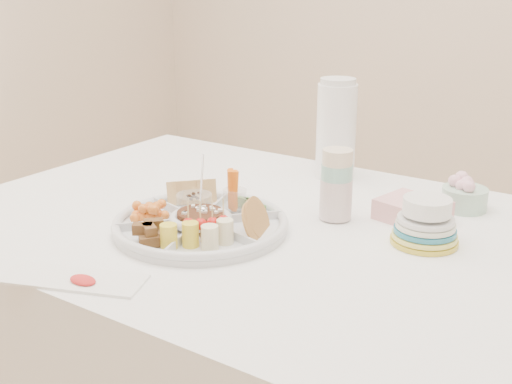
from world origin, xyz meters
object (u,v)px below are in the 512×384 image
Objects in this scene: dining_table at (270,365)px; thermos at (336,128)px; party_tray at (201,221)px; plate_stack at (426,223)px.

dining_table is 5.43× the size of thermos.
party_tray is at bearing -96.81° from thermos.
thermos reaches higher than party_tray.
plate_stack is (0.43, 0.21, 0.02)m from party_tray.
plate_stack is (0.37, -0.31, -0.09)m from thermos.
dining_table is at bearing 51.17° from party_tray.
dining_table is at bearing -84.12° from thermos.
plate_stack is (0.33, 0.08, 0.42)m from dining_table.
plate_stack reaches higher than dining_table.
party_tray is (-0.10, -0.13, 0.40)m from dining_table.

